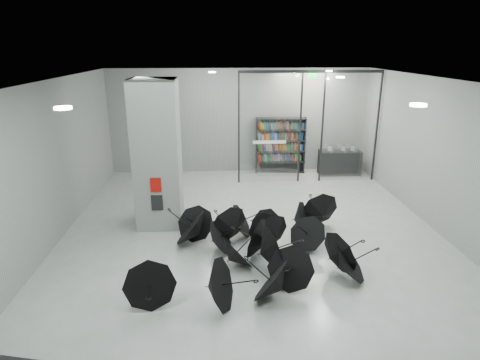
{
  "coord_description": "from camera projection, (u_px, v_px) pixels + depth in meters",
  "views": [
    {
      "loc": [
        -0.92,
        -8.73,
        4.77
      ],
      "look_at": [
        -0.3,
        1.5,
        1.4
      ],
      "focal_mm": 30.49,
      "sensor_mm": 36.0,
      "label": 1
    }
  ],
  "objects": [
    {
      "name": "room",
      "position": [
        258.0,
        139.0,
        8.94
      ],
      "size": [
        14.0,
        14.02,
        4.01
      ],
      "color": "gray",
      "rests_on": "ground"
    },
    {
      "name": "column",
      "position": [
        157.0,
        155.0,
        10.95
      ],
      "size": [
        1.2,
        1.2,
        4.0
      ],
      "primitive_type": "cube",
      "color": "slate",
      "rests_on": "ground"
    },
    {
      "name": "fire_cabinet",
      "position": [
        156.0,
        185.0,
        10.57
      ],
      "size": [
        0.28,
        0.04,
        0.38
      ],
      "primitive_type": "cube",
      "color": "#A50A07",
      "rests_on": "column"
    },
    {
      "name": "info_panel",
      "position": [
        157.0,
        203.0,
        10.72
      ],
      "size": [
        0.3,
        0.03,
        0.42
      ],
      "primitive_type": "cube",
      "color": "black",
      "rests_on": "column"
    },
    {
      "name": "exit_sign",
      "position": [
        313.0,
        76.0,
        13.79
      ],
      "size": [
        0.3,
        0.06,
        0.15
      ],
      "primitive_type": "cube",
      "color": "#0CE533",
      "rests_on": "room"
    },
    {
      "name": "glass_partition",
      "position": [
        309.0,
        123.0,
        14.49
      ],
      "size": [
        5.06,
        0.08,
        4.0
      ],
      "color": "silver",
      "rests_on": "ground"
    },
    {
      "name": "bookshelf",
      "position": [
        280.0,
        145.0,
        15.98
      ],
      "size": [
        1.99,
        0.62,
        2.15
      ],
      "primitive_type": null,
      "rotation": [
        0.0,
        0.0,
        -0.12
      ],
      "color": "black",
      "rests_on": "ground"
    },
    {
      "name": "shop_counter",
      "position": [
        339.0,
        162.0,
        15.84
      ],
      "size": [
        1.58,
        0.63,
        0.95
      ],
      "primitive_type": "cube",
      "rotation": [
        0.0,
        0.0,
        -0.0
      ],
      "color": "black",
      "rests_on": "ground"
    },
    {
      "name": "umbrella_cluster",
      "position": [
        260.0,
        248.0,
        9.48
      ],
      "size": [
        5.33,
        4.54,
        1.31
      ],
      "color": "black",
      "rests_on": "ground"
    }
  ]
}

